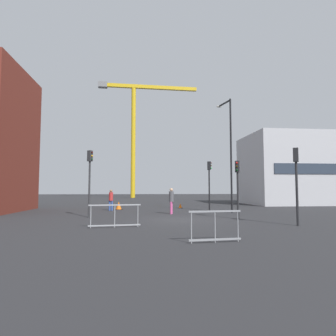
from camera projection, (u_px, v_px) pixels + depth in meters
ground at (181, 220)px, 16.86m from camera, size 160.00×160.00×0.00m
office_block at (303, 170)px, 34.43m from camera, size 13.38×8.40×8.13m
construction_crane at (136, 120)px, 58.84m from camera, size 20.31×1.83×23.34m
streetlamp_tall at (229, 146)px, 22.24m from camera, size 0.69×1.93×8.75m
traffic_light_far at (296, 173)px, 14.39m from camera, size 0.35×0.38×3.86m
traffic_light_near at (238, 179)px, 17.57m from camera, size 0.35×0.39×3.52m
traffic_light_crosswalk at (90, 173)px, 18.54m from camera, size 0.38×0.35×4.28m
traffic_light_island at (209, 178)px, 24.17m from camera, size 0.39×0.28×4.10m
pedestrian_walking at (111, 198)px, 24.06m from camera, size 0.34×0.34×1.74m
pedestrian_waiting at (171, 199)px, 20.85m from camera, size 0.34×0.34×1.86m
safety_barrier_mid_span at (215, 226)px, 9.81m from camera, size 1.86×0.26×1.08m
safety_barrier_front at (115, 215)px, 13.61m from camera, size 2.42×0.35×1.08m
traffic_cone_orange at (180, 206)px, 26.91m from camera, size 0.45×0.45×0.46m
traffic_cone_by_barrier at (119, 206)px, 25.15m from camera, size 0.68×0.68×0.69m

